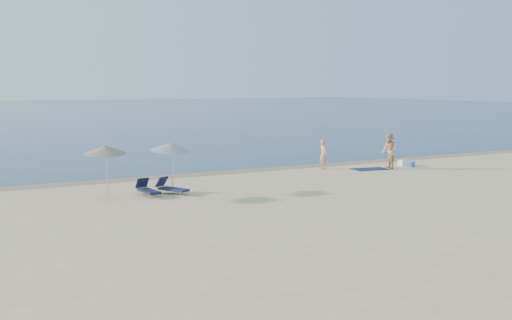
{
  "coord_description": "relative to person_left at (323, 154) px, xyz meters",
  "views": [
    {
      "loc": [
        -18.02,
        -10.56,
        4.6
      ],
      "look_at": [
        -3.23,
        16.0,
        1.0
      ],
      "focal_mm": 45.0,
      "sensor_mm": 36.0,
      "label": 1
    }
  ],
  "objects": [
    {
      "name": "person_right",
      "position": [
        3.24,
        -1.61,
        0.16
      ],
      "size": [
        0.97,
        1.11,
        1.94
      ],
      "primitive_type": "imported",
      "rotation": [
        0.0,
        0.0,
        -1.86
      ],
      "color": "tan",
      "rests_on": "ground"
    },
    {
      "name": "lounger_left",
      "position": [
        -10.18,
        -3.41,
        -0.56
      ],
      "size": [
        1.11,
        1.63,
        0.69
      ],
      "rotation": [
        0.0,
        0.0,
        0.43
      ],
      "color": "#161D3D",
      "rests_on": "ground"
    },
    {
      "name": "beach_towel",
      "position": [
        2.16,
        -1.33,
        -0.8
      ],
      "size": [
        2.06,
        1.33,
        0.03
      ],
      "primitive_type": "cube",
      "rotation": [
        0.0,
        0.0,
        -0.14
      ],
      "color": "#0F1F4F",
      "rests_on": "ground"
    },
    {
      "name": "blue_cooler",
      "position": [
        4.84,
        -1.63,
        -0.67
      ],
      "size": [
        0.48,
        0.41,
        0.29
      ],
      "primitive_type": "cube",
      "rotation": [
        0.0,
        0.0,
        0.35
      ],
      "color": "blue",
      "rests_on": "ground"
    },
    {
      "name": "person_left",
      "position": [
        0.0,
        0.0,
        0.0
      ],
      "size": [
        0.45,
        0.63,
        1.62
      ],
      "primitive_type": "imported",
      "rotation": [
        0.0,
        0.0,
        1.47
      ],
      "color": "tan",
      "rests_on": "ground"
    },
    {
      "name": "lounger_right",
      "position": [
        -11.22,
        -3.36,
        -0.56
      ],
      "size": [
        0.61,
        1.59,
        0.69
      ],
      "rotation": [
        0.0,
        0.0,
        0.07
      ],
      "color": "#121732",
      "rests_on": "ground"
    },
    {
      "name": "umbrella_near",
      "position": [
        -10.05,
        -3.06,
        1.15
      ],
      "size": [
        1.82,
        1.85,
        2.26
      ],
      "rotation": [
        0.0,
        0.0,
        0.05
      ],
      "color": "silver",
      "rests_on": "ground"
    },
    {
      "name": "sea",
      "position": [
        -2.03,
        82.08,
        -0.81
      ],
      "size": [
        240.0,
        160.0,
        0.01
      ],
      "primitive_type": "cube",
      "color": "#0C254A",
      "rests_on": "ground"
    },
    {
      "name": "wet_sand_strip",
      "position": [
        -2.03,
        1.48,
        -0.81
      ],
      "size": [
        240.0,
        1.6,
        0.0
      ],
      "primitive_type": "cube",
      "color": "#847254",
      "rests_on": "ground"
    },
    {
      "name": "umbrella_far",
      "position": [
        -12.92,
        -3.24,
        1.18
      ],
      "size": [
        2.15,
        2.16,
        2.28
      ],
      "rotation": [
        0.0,
        0.0,
        -0.31
      ],
      "color": "silver",
      "rests_on": "ground"
    },
    {
      "name": "white_bag",
      "position": [
        4.8,
        -0.95,
        -0.65
      ],
      "size": [
        0.41,
        0.36,
        0.32
      ],
      "primitive_type": "cube",
      "rotation": [
        0.0,
        0.0,
        0.11
      ],
      "color": "white",
      "rests_on": "ground"
    }
  ]
}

